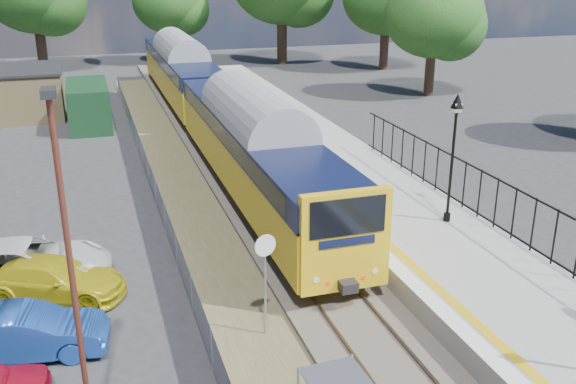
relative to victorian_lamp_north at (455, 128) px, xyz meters
name	(u,v)px	position (x,y,z in m)	size (l,w,h in m)	color
ground	(383,364)	(-5.30, -6.00, -4.30)	(120.00, 120.00, 0.00)	#2D2D30
track_bed	(264,222)	(-5.77, 3.67, -4.21)	(5.90, 80.00, 0.29)	#473F38
platform	(393,216)	(-1.10, 2.00, -3.85)	(5.00, 70.00, 0.90)	gray
platform_edge	(343,211)	(-3.16, 2.00, -3.39)	(0.90, 70.00, 0.01)	silver
victorian_lamp_north	(455,128)	(0.00, 0.00, 0.00)	(0.44, 0.44, 4.60)	black
palisade_fence	(549,233)	(1.25, -3.76, -2.46)	(0.12, 26.00, 2.00)	black
wire_fence	(159,200)	(-9.50, 6.00, -3.70)	(0.06, 52.00, 1.20)	#999EA3
outbuilding	(15,96)	(-16.21, 25.21, -2.78)	(10.80, 10.10, 3.12)	tan
train	(208,97)	(-5.30, 17.08, -1.96)	(2.82, 40.83, 3.51)	gold
speed_sign	(265,267)	(-7.80, -3.87, -2.20)	(0.60, 0.16, 3.04)	#999EA3
carpark_lamp	(70,263)	(-12.43, -6.87, 0.02)	(0.25, 0.50, 7.64)	#55261C
car_blue	(27,333)	(-13.92, -2.87, -3.63)	(1.41, 4.04, 1.33)	navy
car_yellow	(54,279)	(-13.33, 0.12, -3.67)	(1.75, 4.31, 1.25)	gold
car_white	(25,264)	(-14.20, 1.24, -3.56)	(2.44, 5.29, 1.47)	silver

